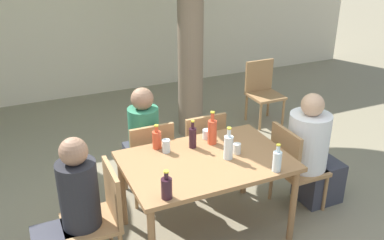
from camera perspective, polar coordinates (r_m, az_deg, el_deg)
ground_plane at (r=4.14m, az=1.75°, el=-14.54°), size 30.00×30.00×0.00m
cafe_building_wall at (r=7.20m, az=-12.72°, el=14.19°), size 10.00×0.08×2.80m
dining_table_front at (r=3.75m, az=1.88°, el=-6.36°), size 1.43×0.95×0.77m
patio_chair_0 at (r=3.61m, az=-12.11°, el=-11.98°), size 0.44×0.44×0.88m
patio_chair_1 at (r=4.29m, az=13.35°, el=-5.75°), size 0.44×0.44×0.88m
patio_chair_2 at (r=4.32m, az=-5.69°, el=-4.93°), size 0.44×0.44×0.88m
patio_chair_3 at (r=4.51m, az=1.21°, el=-3.50°), size 0.44×0.44×0.88m
patio_chair_4 at (r=6.19m, az=9.39°, el=4.14°), size 0.44×0.44×0.88m
person_seated_0 at (r=3.56m, az=-15.91°, el=-12.22°), size 0.55×0.31×1.20m
person_seated_1 at (r=4.40m, az=15.77°, el=-4.48°), size 0.60×0.40×1.20m
person_seated_2 at (r=4.51m, az=-6.68°, el=-3.22°), size 0.31×0.56×1.18m
soda_bottle_0 at (r=3.86m, az=-4.71°, el=-2.57°), size 0.08×0.08×0.23m
water_bottle_1 at (r=3.57m, az=11.28°, el=-5.32°), size 0.07×0.07×0.25m
wine_bottle_2 at (r=3.86m, az=0.09°, el=-2.29°), size 0.07×0.07×0.27m
wine_bottle_3 at (r=3.18m, az=-3.41°, el=-8.98°), size 0.08×0.08×0.23m
soda_bottle_4 at (r=3.92m, az=2.72°, el=-1.50°), size 0.08×0.08×0.32m
water_bottle_5 at (r=3.68m, az=4.88°, el=-3.55°), size 0.08×0.08×0.29m
drinking_glass_0 at (r=4.05m, az=1.99°, el=-1.89°), size 0.08×0.08×0.09m
drinking_glass_1 at (r=3.80m, az=6.02°, el=-3.81°), size 0.07×0.07×0.09m
drinking_glass_2 at (r=3.80m, az=-3.46°, el=-3.48°), size 0.07×0.07×0.12m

